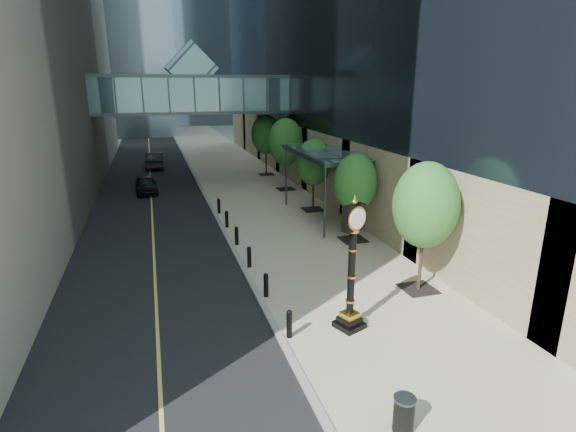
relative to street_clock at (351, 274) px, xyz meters
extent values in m
plane|color=gray|center=(0.48, -1.00, -2.10)|extent=(320.00, 320.00, 0.00)
cube|color=black|center=(-6.52, 39.00, -2.09)|extent=(8.00, 180.00, 0.02)
cube|color=#B7AE8C|center=(1.48, 39.00, -2.07)|extent=(8.00, 180.00, 0.06)
cube|color=gray|center=(-2.52, 39.00, -2.06)|extent=(0.25, 180.00, 0.07)
cube|color=slate|center=(-2.52, 27.00, 5.40)|extent=(17.00, 4.00, 3.00)
cube|color=#383F44|center=(-2.52, 27.00, 3.95)|extent=(17.00, 4.20, 0.25)
cube|color=#383F44|center=(-2.52, 27.00, 6.85)|extent=(17.00, 4.20, 0.25)
cube|color=slate|center=(-2.52, 27.00, 7.50)|extent=(4.24, 3.00, 4.24)
cube|color=#383F44|center=(3.98, 13.00, 2.10)|extent=(3.00, 8.00, 0.25)
cube|color=slate|center=(3.98, 13.00, 2.25)|extent=(2.80, 7.80, 0.06)
cylinder|color=#383F44|center=(2.68, 9.30, 0.00)|extent=(0.12, 0.12, 4.20)
cylinder|color=#383F44|center=(2.68, 16.70, 0.00)|extent=(0.12, 0.12, 4.20)
cylinder|color=black|center=(-2.22, 0.00, -1.59)|extent=(0.20, 0.20, 0.90)
cylinder|color=black|center=(-2.22, 3.20, -1.59)|extent=(0.20, 0.20, 0.90)
cylinder|color=black|center=(-2.22, 6.40, -1.59)|extent=(0.20, 0.20, 0.90)
cylinder|color=black|center=(-2.22, 9.60, -1.59)|extent=(0.20, 0.20, 0.90)
cylinder|color=black|center=(-2.22, 12.80, -1.59)|extent=(0.20, 0.20, 0.90)
cylinder|color=black|center=(-2.22, 16.00, -1.59)|extent=(0.20, 0.20, 0.90)
cube|color=black|center=(4.08, 2.00, -2.03)|extent=(1.40, 1.40, 0.02)
cylinder|color=#3D2F1A|center=(4.08, 2.00, -0.60)|extent=(0.14, 0.14, 2.87)
ellipsoid|color=#225A21|center=(4.08, 2.00, 1.62)|extent=(2.63, 2.63, 3.51)
cube|color=black|center=(4.08, 8.50, -2.03)|extent=(1.40, 1.40, 0.02)
cylinder|color=#3D2F1A|center=(4.08, 8.50, -0.77)|extent=(0.14, 0.14, 2.54)
ellipsoid|color=#225A21|center=(4.08, 8.50, 1.20)|extent=(2.33, 2.33, 3.10)
cube|color=black|center=(4.08, 15.00, -2.03)|extent=(1.40, 1.40, 0.02)
cylinder|color=#3D2F1A|center=(4.08, 15.00, -0.75)|extent=(0.14, 0.14, 2.57)
ellipsoid|color=#225A21|center=(4.08, 15.00, 1.23)|extent=(2.35, 2.35, 3.14)
cube|color=black|center=(4.08, 21.50, -2.03)|extent=(1.40, 1.40, 0.02)
cylinder|color=#3D2F1A|center=(4.08, 21.50, -0.52)|extent=(0.14, 0.14, 3.04)
ellipsoid|color=#225A21|center=(4.08, 21.50, 1.83)|extent=(2.79, 2.79, 3.71)
cube|color=black|center=(4.08, 28.00, -2.03)|extent=(1.40, 1.40, 0.02)
cylinder|color=#3D2F1A|center=(4.08, 28.00, -0.55)|extent=(0.14, 0.14, 2.97)
ellipsoid|color=#225A21|center=(4.08, 28.00, 1.75)|extent=(2.72, 2.72, 3.63)
cube|color=black|center=(0.00, 0.00, -1.94)|extent=(1.14, 1.14, 0.20)
cube|color=black|center=(0.00, 0.00, -1.74)|extent=(0.89, 0.89, 0.20)
cube|color=gold|center=(0.00, 0.00, -1.55)|extent=(0.70, 0.70, 0.20)
cylinder|color=black|center=(0.00, 0.00, 0.07)|extent=(0.25, 0.25, 3.03)
cube|color=black|center=(0.00, 0.00, 2.02)|extent=(0.88, 0.58, 0.88)
cylinder|color=white|center=(0.00, 0.17, 2.02)|extent=(0.65, 0.29, 0.68)
cylinder|color=white|center=(0.00, -0.17, 2.02)|extent=(0.65, 0.29, 0.68)
sphere|color=gold|center=(0.00, 0.00, 2.56)|extent=(0.20, 0.20, 0.20)
cylinder|color=black|center=(-0.78, -4.92, -1.59)|extent=(0.53, 0.53, 0.90)
imported|color=#BBB6AB|center=(4.98, 10.72, -1.15)|extent=(0.73, 0.56, 1.78)
imported|color=black|center=(-6.84, 23.65, -1.39)|extent=(1.83, 4.09, 1.36)
imported|color=black|center=(-6.00, 34.95, -1.27)|extent=(1.74, 4.90, 1.61)
camera|label=1|loc=(-6.19, -12.91, 6.26)|focal=28.00mm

